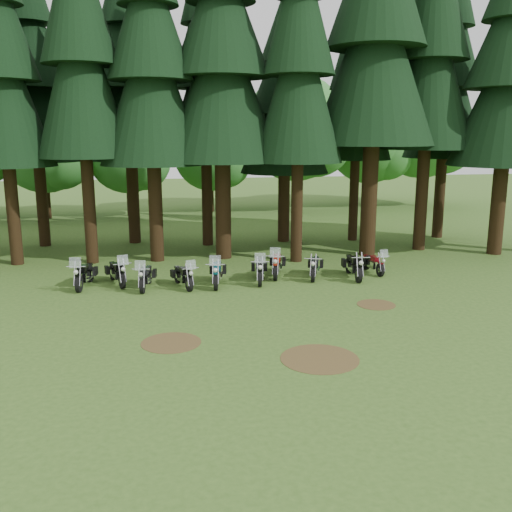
% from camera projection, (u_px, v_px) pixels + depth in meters
% --- Properties ---
extents(ground, '(120.00, 120.00, 0.00)m').
position_uv_depth(ground, '(257.00, 316.00, 19.46)').
color(ground, '#35591E').
rests_on(ground, ground).
extents(pine_front_3, '(4.32, 4.32, 17.57)m').
position_uv_depth(pine_front_3, '(78.00, 31.00, 25.22)').
color(pine_front_3, '#301F10').
rests_on(pine_front_3, ground).
extents(pine_front_4, '(4.95, 4.95, 16.33)m').
position_uv_depth(pine_front_4, '(150.00, 50.00, 25.83)').
color(pine_front_4, '#301F10').
rests_on(pine_front_4, ground).
extents(pine_front_5, '(5.81, 5.81, 16.72)m').
position_uv_depth(pine_front_5, '(221.00, 47.00, 26.41)').
color(pine_front_5, '#301F10').
rests_on(pine_front_5, ground).
extents(pine_front_6, '(4.15, 4.15, 16.75)m').
position_uv_depth(pine_front_6, '(299.00, 44.00, 25.65)').
color(pine_front_6, '#301F10').
rests_on(pine_front_6, ground).
extents(pine_front_7, '(5.98, 5.98, 19.41)m').
position_uv_depth(pine_front_7, '(377.00, 13.00, 26.72)').
color(pine_front_7, '#301F10').
rests_on(pine_front_7, ground).
extents(pine_front_8, '(4.79, 4.79, 18.63)m').
position_uv_depth(pine_front_8, '(432.00, 29.00, 28.21)').
color(pine_front_8, '#301F10').
rests_on(pine_front_8, ground).
extents(pine_front_9, '(5.44, 5.44, 15.89)m').
position_uv_depth(pine_front_9, '(511.00, 61.00, 27.45)').
color(pine_front_9, '#301F10').
rests_on(pine_front_9, ground).
extents(pine_back_1, '(4.52, 4.52, 16.22)m').
position_uv_depth(pine_back_1, '(31.00, 62.00, 29.51)').
color(pine_back_1, '#301F10').
rests_on(pine_back_1, ground).
extents(pine_back_2, '(4.85, 4.85, 16.30)m').
position_uv_depth(pine_back_2, '(127.00, 63.00, 30.43)').
color(pine_back_2, '#301F10').
rests_on(pine_back_2, ground).
extents(pine_back_3, '(4.35, 4.35, 16.20)m').
position_uv_depth(pine_back_3, '(205.00, 63.00, 29.76)').
color(pine_back_3, '#301F10').
rests_on(pine_back_3, ground).
extents(pine_back_4, '(4.94, 4.94, 13.78)m').
position_uv_depth(pine_back_4, '(285.00, 93.00, 31.15)').
color(pine_back_4, '#301F10').
rests_on(pine_back_4, ground).
extents(pine_back_5, '(3.94, 3.94, 16.33)m').
position_uv_depth(pine_back_5, '(359.00, 64.00, 31.18)').
color(pine_back_5, '#301F10').
rests_on(pine_back_5, ground).
extents(pine_back_6, '(4.59, 4.59, 16.58)m').
position_uv_depth(pine_back_6, '(449.00, 63.00, 32.02)').
color(pine_back_6, '#301F10').
rests_on(pine_back_6, ground).
extents(decid_2, '(6.72, 6.53, 8.40)m').
position_uv_depth(decid_2, '(48.00, 149.00, 40.33)').
color(decid_2, '#301F10').
rests_on(decid_2, ground).
extents(decid_3, '(6.12, 5.95, 7.65)m').
position_uv_depth(decid_3, '(131.00, 155.00, 41.79)').
color(decid_3, '#301F10').
rests_on(decid_3, ground).
extents(decid_4, '(5.93, 5.76, 7.41)m').
position_uv_depth(decid_4, '(214.00, 156.00, 44.09)').
color(decid_4, '#301F10').
rests_on(decid_4, ground).
extents(decid_5, '(8.45, 8.21, 10.56)m').
position_uv_depth(decid_5, '(301.00, 131.00, 44.31)').
color(decid_5, '#301F10').
rests_on(decid_5, ground).
extents(decid_6, '(7.06, 6.86, 8.82)m').
position_uv_depth(decid_6, '(374.00, 144.00, 46.95)').
color(decid_6, '#301F10').
rests_on(decid_6, ground).
extents(decid_7, '(8.44, 8.20, 10.55)m').
position_uv_depth(decid_7, '(427.00, 131.00, 47.39)').
color(decid_7, '#301F10').
rests_on(decid_7, ground).
extents(dirt_patch_0, '(1.80, 1.80, 0.01)m').
position_uv_depth(dirt_patch_0, '(171.00, 343.00, 17.00)').
color(dirt_patch_0, '#4C3D1E').
rests_on(dirt_patch_0, ground).
extents(dirt_patch_1, '(1.40, 1.40, 0.01)m').
position_uv_depth(dirt_patch_1, '(376.00, 305.00, 20.74)').
color(dirt_patch_1, '#4C3D1E').
rests_on(dirt_patch_1, ground).
extents(dirt_patch_2, '(2.20, 2.20, 0.01)m').
position_uv_depth(dirt_patch_2, '(320.00, 359.00, 15.79)').
color(dirt_patch_2, '#4C3D1E').
rests_on(dirt_patch_2, ground).
extents(motorcycle_0, '(0.68, 2.33, 1.47)m').
position_uv_depth(motorcycle_0, '(84.00, 275.00, 23.04)').
color(motorcycle_0, black).
rests_on(motorcycle_0, ground).
extents(motorcycle_1, '(0.91, 2.26, 1.44)m').
position_uv_depth(motorcycle_1, '(117.00, 273.00, 23.46)').
color(motorcycle_1, black).
rests_on(motorcycle_1, ground).
extents(motorcycle_2, '(0.64, 2.20, 1.38)m').
position_uv_depth(motorcycle_2, '(146.00, 277.00, 22.84)').
color(motorcycle_2, black).
rests_on(motorcycle_2, ground).
extents(motorcycle_3, '(0.80, 2.09, 1.33)m').
position_uv_depth(motorcycle_3, '(183.00, 277.00, 23.00)').
color(motorcycle_3, black).
rests_on(motorcycle_3, ground).
extents(motorcycle_4, '(0.71, 2.37, 1.49)m').
position_uv_depth(motorcycle_4, '(217.00, 273.00, 23.33)').
color(motorcycle_4, black).
rests_on(motorcycle_4, ground).
extents(motorcycle_5, '(0.68, 2.33, 1.46)m').
position_uv_depth(motorcycle_5, '(260.00, 270.00, 23.85)').
color(motorcycle_5, black).
rests_on(motorcycle_5, ground).
extents(motorcycle_6, '(0.95, 2.35, 1.49)m').
position_uv_depth(motorcycle_6, '(277.00, 265.00, 24.79)').
color(motorcycle_6, black).
rests_on(motorcycle_6, ground).
extents(motorcycle_7, '(0.91, 2.12, 0.90)m').
position_uv_depth(motorcycle_7, '(315.00, 267.00, 24.54)').
color(motorcycle_7, black).
rests_on(motorcycle_7, ground).
extents(motorcycle_8, '(0.43, 2.37, 0.96)m').
position_uv_depth(motorcycle_8, '(354.00, 267.00, 24.50)').
color(motorcycle_8, black).
rests_on(motorcycle_8, ground).
extents(motorcycle_9, '(0.45, 1.99, 1.25)m').
position_uv_depth(motorcycle_9, '(373.00, 264.00, 25.36)').
color(motorcycle_9, black).
rests_on(motorcycle_9, ground).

